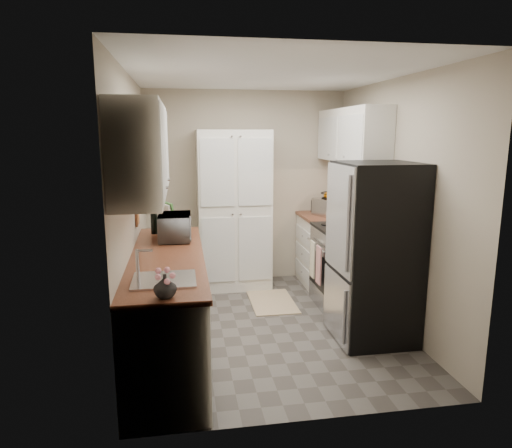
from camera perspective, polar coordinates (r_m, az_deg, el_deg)
name	(u,v)px	position (r m, az deg, el deg)	size (l,w,h in m)	color
ground	(269,326)	(4.84, 1.58, -12.60)	(3.20, 3.20, 0.00)	#56514C
room_shell	(268,168)	(4.42, 1.49, 6.97)	(2.64, 3.24, 2.52)	#BBAE97
pantry_cabinet	(234,210)	(5.77, -2.79, 1.73)	(0.90, 0.55, 2.00)	silver
base_cabinet_left	(169,307)	(4.20, -10.82, -10.14)	(0.60, 2.30, 0.88)	silver
countertop_left	(167,257)	(4.06, -11.06, -4.08)	(0.63, 2.33, 0.04)	brown
base_cabinet_right	(326,252)	(6.02, 8.74, -3.44)	(0.60, 0.80, 0.88)	silver
countertop_right	(327,217)	(5.93, 8.87, 0.87)	(0.63, 0.83, 0.04)	brown
electric_range	(347,266)	(5.28, 11.27, -5.21)	(0.71, 0.78, 1.13)	#B7B7BC
refrigerator	(375,253)	(4.46, 14.63, -3.49)	(0.70, 0.72, 1.70)	#B7B7BC
microwave	(175,227)	(4.57, -10.10, -0.38)	(0.46, 0.31, 0.26)	#B2B1B6
wine_bottle	(154,220)	(4.89, -12.62, 0.44)	(0.07, 0.07, 0.28)	black
flower_vase	(165,286)	(3.01, -11.30, -7.63)	(0.15, 0.15, 0.15)	white
cutting_board	(170,216)	(5.10, -10.71, 1.04)	(0.02, 0.24, 0.30)	#458639
toaster_oven	(330,207)	(5.88, 9.28, 2.08)	(0.30, 0.39, 0.22)	#ADADB2
fruit_basket	(331,194)	(5.87, 9.41, 3.73)	(0.27, 0.27, 0.11)	#FF7C00
kitchen_mat	(272,302)	(5.46, 2.03, -9.69)	(0.50, 0.81, 0.01)	#D2B389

